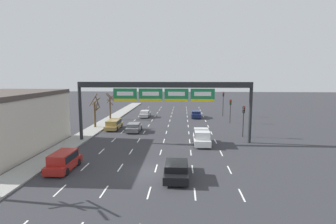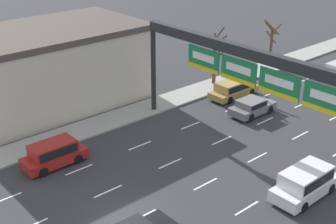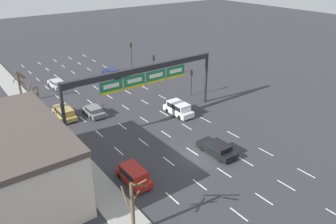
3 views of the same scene
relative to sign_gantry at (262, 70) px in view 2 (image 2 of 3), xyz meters
The scene contains 11 objects.
ground_plane 12.41m from the sign_gantry, 90.00° to the right, with size 220.00×220.00×0.00m, color #333338.
sidewalk_left 16.76m from the sign_gantry, 136.75° to the right, with size 2.80×110.00×0.15m.
lane_dashes 7.02m from the sign_gantry, 90.00° to the left, with size 13.32×67.00×0.01m.
sign_gantry is the anchor object (origin of this frame).
building_near 18.72m from the sign_gantry, 163.41° to the right, with size 9.36×15.28×6.54m.
suv_white 7.25m from the sign_gantry, 13.47° to the right, with size 1.95×4.62×1.80m.
suv_red 14.42m from the sign_gantry, 127.85° to the right, with size 1.82×4.19×1.65m.
suv_gold 12.41m from the sign_gantry, 138.94° to the left, with size 1.89×4.81×1.50m.
car_grey 9.36m from the sign_gantry, 131.04° to the left, with size 1.89×4.03×1.31m.
tree_bare_second 14.72m from the sign_gantry, 144.48° to the left, with size 1.82×1.74×5.33m.
tree_bare_third 20.36m from the sign_gantry, 124.95° to the left, with size 1.91×1.93×4.99m.
Camera 2 is at (16.92, -11.80, 15.96)m, focal length 50.00 mm.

